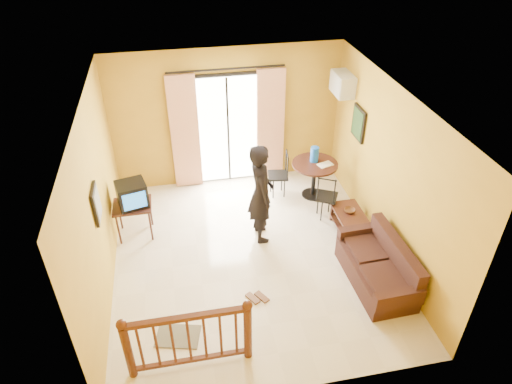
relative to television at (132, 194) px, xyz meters
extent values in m
plane|color=beige|center=(1.87, -0.98, -0.86)|extent=(5.00, 5.00, 0.00)
plane|color=white|center=(1.87, -0.98, 1.94)|extent=(5.00, 5.00, 0.00)
plane|color=#B78C23|center=(1.87, 1.52, 0.54)|extent=(4.50, 0.00, 4.50)
plane|color=#B78C23|center=(1.87, -3.48, 0.54)|extent=(4.50, 0.00, 4.50)
plane|color=#B78C23|center=(-0.38, -0.98, 0.54)|extent=(0.00, 5.00, 5.00)
plane|color=#B78C23|center=(4.12, -0.98, 0.54)|extent=(0.00, 5.00, 5.00)
cube|color=black|center=(1.87, 1.51, 0.29)|extent=(1.34, 0.03, 2.34)
cube|color=white|center=(1.87, 1.47, 0.29)|extent=(1.20, 0.04, 2.20)
cube|color=black|center=(1.87, 1.45, 0.29)|extent=(0.04, 0.02, 2.20)
cube|color=beige|center=(1.02, 1.42, 0.34)|extent=(0.55, 0.08, 2.35)
cube|color=beige|center=(2.72, 1.42, 0.34)|extent=(0.55, 0.08, 2.35)
cylinder|color=black|center=(1.87, 1.42, 1.56)|extent=(2.20, 0.04, 0.04)
cube|color=black|center=(-0.03, 0.00, -0.23)|extent=(0.65, 0.54, 0.04)
cylinder|color=black|center=(-0.30, -0.21, -0.55)|extent=(0.04, 0.04, 0.63)
cylinder|color=black|center=(0.24, -0.21, -0.55)|extent=(0.04, 0.04, 0.63)
cylinder|color=black|center=(-0.30, 0.22, -0.55)|extent=(0.04, 0.04, 0.63)
cylinder|color=black|center=(0.24, 0.22, -0.55)|extent=(0.04, 0.04, 0.63)
cube|color=black|center=(0.00, 0.00, 0.00)|extent=(0.56, 0.53, 0.43)
cube|color=blue|center=(0.05, -0.21, 0.00)|extent=(0.37, 0.10, 0.31)
cube|color=black|center=(-0.35, -1.18, 0.69)|extent=(0.04, 0.42, 0.52)
cube|color=#615C53|center=(-0.33, -1.18, 0.69)|extent=(0.01, 0.34, 0.44)
cylinder|color=black|center=(3.42, 0.57, -0.14)|extent=(0.89, 0.89, 0.04)
cylinder|color=black|center=(3.42, 0.57, -0.50)|extent=(0.08, 0.08, 0.72)
cylinder|color=black|center=(3.42, 0.57, -0.85)|extent=(0.44, 0.44, 0.03)
cylinder|color=blue|center=(3.42, 0.65, 0.03)|extent=(0.16, 0.16, 0.30)
cube|color=beige|center=(3.59, 0.47, -0.11)|extent=(0.32, 0.26, 0.02)
cube|color=silver|center=(3.97, 0.97, 1.29)|extent=(0.30, 0.60, 0.40)
cube|color=gray|center=(3.82, 0.97, 1.29)|extent=(0.02, 0.56, 0.36)
cube|color=black|center=(4.09, 0.32, 0.79)|extent=(0.04, 0.50, 0.60)
cube|color=black|center=(4.06, 0.32, 0.79)|extent=(0.01, 0.42, 0.52)
cube|color=black|center=(3.72, -0.67, -0.49)|extent=(0.49, 0.88, 0.04)
cube|color=black|center=(3.72, -0.67, -0.75)|extent=(0.45, 0.84, 0.03)
cube|color=black|center=(3.52, -1.06, -0.68)|extent=(0.05, 0.05, 0.37)
cube|color=black|center=(3.91, -1.06, -0.68)|extent=(0.05, 0.05, 0.37)
cube|color=black|center=(3.52, -0.28, -0.68)|extent=(0.05, 0.05, 0.37)
cube|color=black|center=(3.91, -0.28, -0.68)|extent=(0.05, 0.05, 0.37)
imported|color=#57341D|center=(3.72, -0.60, -0.44)|extent=(0.26, 0.26, 0.06)
cube|color=#321813|center=(3.67, -1.93, -0.67)|extent=(0.80, 1.52, 0.38)
cube|color=#321813|center=(3.95, -1.93, -0.35)|extent=(0.22, 1.50, 0.52)
cube|color=#321813|center=(3.67, -2.67, -0.47)|extent=(0.75, 0.17, 0.28)
cube|color=#321813|center=(3.67, -1.20, -0.47)|extent=(0.75, 0.17, 0.28)
cube|color=#321813|center=(3.62, -2.26, -0.46)|extent=(0.54, 0.63, 0.09)
cube|color=#321813|center=(3.62, -1.61, -0.46)|extent=(0.54, 0.63, 0.09)
imported|color=black|center=(2.14, -0.47, 0.05)|extent=(0.46, 0.68, 1.82)
cylinder|color=#471E0F|center=(-0.03, -2.88, -0.40)|extent=(0.11, 0.11, 0.92)
cylinder|color=#471E0F|center=(1.47, -2.88, -0.40)|extent=(0.11, 0.11, 0.92)
sphere|color=#471E0F|center=(-0.03, -2.88, 0.11)|extent=(0.13, 0.13, 0.13)
sphere|color=#471E0F|center=(1.47, -2.88, 0.11)|extent=(0.13, 0.13, 0.13)
cube|color=#471E0F|center=(0.72, -2.88, 0.06)|extent=(1.55, 0.08, 0.06)
cube|color=#471E0F|center=(0.72, -2.88, -0.76)|extent=(1.55, 0.06, 0.05)
cube|color=#615E4E|center=(0.56, -2.40, -0.85)|extent=(0.68, 0.54, 0.02)
cube|color=#57341D|center=(1.72, -1.92, -0.85)|extent=(0.21, 0.27, 0.03)
cube|color=#57341D|center=(1.86, -1.92, -0.85)|extent=(0.21, 0.27, 0.03)
camera|label=1|loc=(0.84, -6.63, 4.40)|focal=32.00mm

